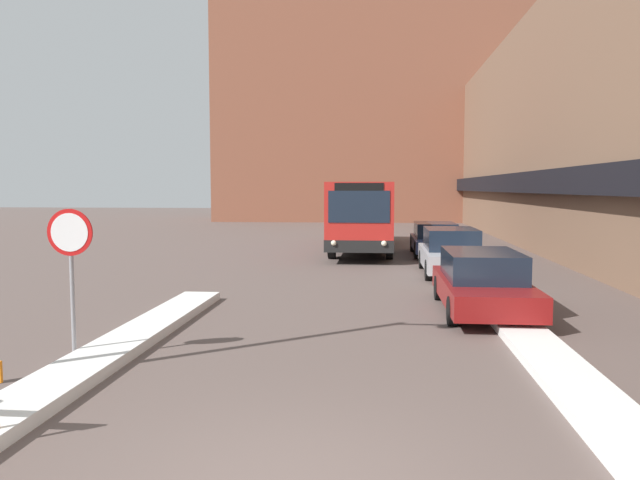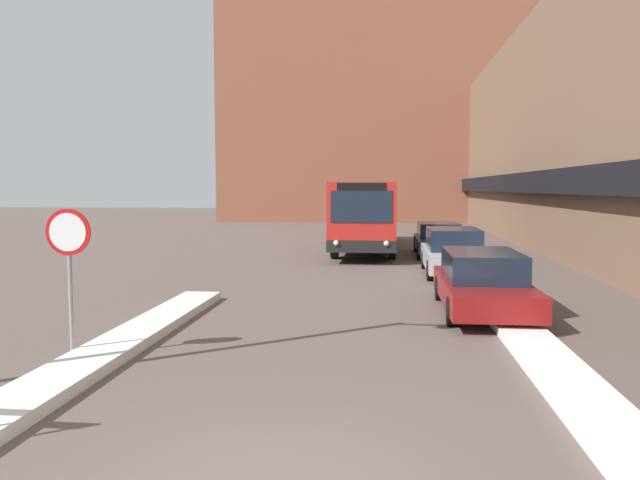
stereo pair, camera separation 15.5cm
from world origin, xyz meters
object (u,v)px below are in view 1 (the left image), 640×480
at_px(city_bus, 363,213).
at_px(parked_car_back, 435,239).
at_px(parked_car_middle, 451,251).
at_px(parked_car_front, 482,282).
at_px(stop_sign, 71,251).

bearing_deg(city_bus, parked_car_back, -32.32).
bearing_deg(parked_car_back, parked_car_middle, -90.00).
relative_size(parked_car_front, parked_car_back, 1.01).
distance_m(parked_car_back, stop_sign, 18.31).
bearing_deg(city_bus, stop_sign, -102.78).
relative_size(city_bus, parked_car_front, 2.45).
bearing_deg(city_bus, parked_car_middle, -68.40).
relative_size(city_bus, parked_car_back, 2.48).
bearing_deg(parked_car_front, parked_car_middle, 90.00).
bearing_deg(stop_sign, city_bus, 77.22).
bearing_deg(stop_sign, parked_car_front, 32.88).
height_order(parked_car_back, stop_sign, stop_sign).
bearing_deg(parked_car_front, city_bus, 102.39).
relative_size(parked_car_front, stop_sign, 1.94).
distance_m(city_bus, parked_car_front, 14.33).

